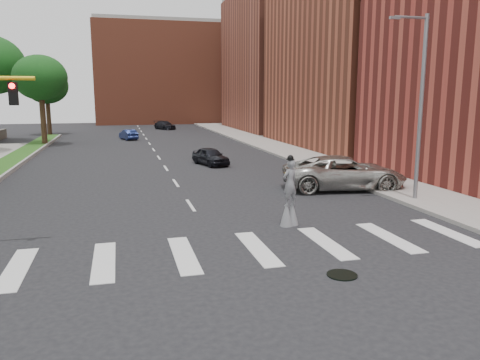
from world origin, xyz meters
TOP-DOWN VIEW (x-y plane):
  - ground_plane at (0.00, 0.00)m, footprint 160.00×160.00m
  - median_curb at (-10.45, 20.00)m, footprint 0.20×60.00m
  - sidewalk_right at (12.50, 25.00)m, footprint 5.00×90.00m
  - manhole at (3.00, -2.00)m, footprint 0.90×0.90m
  - building_mid at (22.00, 30.00)m, footprint 16.00×22.00m
  - building_far at (22.00, 54.00)m, footprint 16.00×22.00m
  - building_backdrop at (6.00, 78.00)m, footprint 26.00×14.00m
  - streetlight at (10.90, 6.00)m, footprint 2.05×0.20m
  - stilt_performer at (3.39, 3.50)m, footprint 0.82×0.69m
  - suv_crossing at (9.00, 9.75)m, footprint 7.24×4.25m
  - car_near at (3.46, 20.75)m, footprint 2.64×4.19m
  - car_mid at (-2.10, 43.25)m, footprint 2.28×3.90m
  - car_far at (3.74, 59.04)m, footprint 3.44×4.78m
  - tree_6 at (-10.75, 38.58)m, footprint 5.41×5.41m
  - tree_7 at (-12.07, 52.69)m, footprint 5.49×5.49m

SIDE VIEW (x-z plane):
  - ground_plane at x=0.00m, z-range 0.00..0.00m
  - manhole at x=3.00m, z-range 0.00..0.04m
  - sidewalk_right at x=12.50m, z-range 0.00..0.18m
  - median_curb at x=-10.45m, z-range 0.00..0.28m
  - car_mid at x=-2.10m, z-range 0.00..1.21m
  - car_far at x=3.74m, z-range 0.00..1.29m
  - car_near at x=3.46m, z-range 0.00..1.33m
  - suv_crossing at x=9.00m, z-range 0.00..1.89m
  - stilt_performer at x=3.39m, z-range -0.27..2.64m
  - streetlight at x=10.90m, z-range 0.40..9.40m
  - tree_7 at x=-12.07m, z-range 2.00..10.76m
  - tree_6 at x=-10.75m, z-range 2.30..11.60m
  - building_backdrop at x=6.00m, z-range 0.00..18.00m
  - building_far at x=22.00m, z-range 0.00..20.00m
  - building_mid at x=22.00m, z-range 0.00..24.00m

